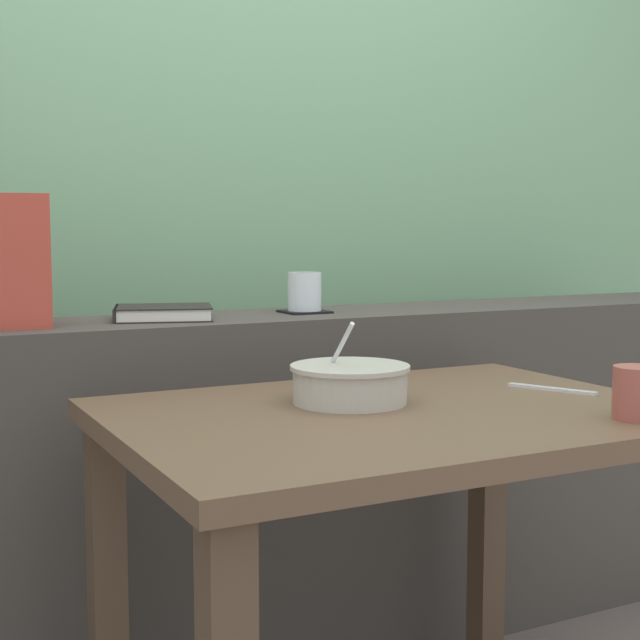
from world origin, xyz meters
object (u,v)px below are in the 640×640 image
object	(u,v)px
closed_book	(162,313)
fork_utensil	(552,389)
coaster_square	(305,312)
juice_glass	(305,293)
soup_bowl	(350,384)
ceramic_mug	(638,393)
breakfast_table	(396,479)

from	to	relation	value
closed_book	fork_utensil	xyz separation A→B (m)	(0.57, -0.58, -0.12)
coaster_square	closed_book	world-z (taller)	closed_book
coaster_square	fork_utensil	size ratio (longest dim) A/B	0.59
juice_glass	soup_bowl	world-z (taller)	juice_glass
juice_glass	ceramic_mug	distance (m)	0.87
juice_glass	fork_utensil	bearing A→B (deg)	-68.60
soup_bowl	closed_book	bearing A→B (deg)	109.02
breakfast_table	juice_glass	xyz separation A→B (m)	(0.12, 0.60, 0.27)
fork_utensil	ceramic_mug	distance (m)	0.27
breakfast_table	fork_utensil	xyz separation A→B (m)	(0.35, 0.02, 0.12)
closed_book	fork_utensil	bearing A→B (deg)	-45.36
coaster_square	juice_glass	size ratio (longest dim) A/B	1.13
closed_book	ceramic_mug	bearing A→B (deg)	-58.50
coaster_square	closed_book	distance (m)	0.34
breakfast_table	soup_bowl	bearing A→B (deg)	117.50
soup_bowl	coaster_square	bearing A→B (deg)	72.17
breakfast_table	juice_glass	size ratio (longest dim) A/B	10.62
coaster_square	ceramic_mug	world-z (taller)	coaster_square
breakfast_table	fork_utensil	distance (m)	0.37
breakfast_table	soup_bowl	world-z (taller)	soup_bowl
soup_bowl	fork_utensil	xyz separation A→B (m)	(0.39, -0.07, -0.03)
soup_bowl	ceramic_mug	distance (m)	0.47
breakfast_table	soup_bowl	size ratio (longest dim) A/B	4.53
juice_glass	fork_utensil	xyz separation A→B (m)	(0.23, -0.58, -0.15)
breakfast_table	fork_utensil	bearing A→B (deg)	2.57
juice_glass	soup_bowl	xyz separation A→B (m)	(-0.17, -0.51, -0.12)
breakfast_table	ceramic_mug	xyz separation A→B (m)	(0.30, -0.25, 0.16)
breakfast_table	fork_utensil	world-z (taller)	fork_utensil
ceramic_mug	breakfast_table	bearing A→B (deg)	140.14
coaster_square	soup_bowl	size ratio (longest dim) A/B	0.48
ceramic_mug	soup_bowl	bearing A→B (deg)	135.74
juice_glass	fork_utensil	size ratio (longest dim) A/B	0.52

